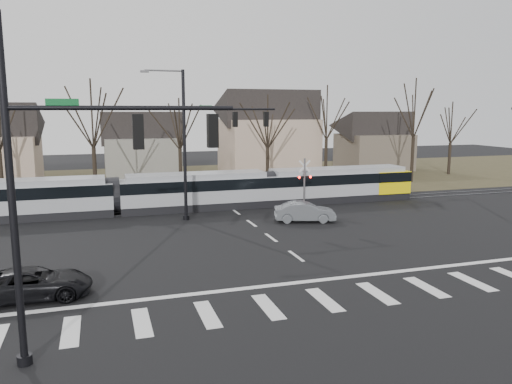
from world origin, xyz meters
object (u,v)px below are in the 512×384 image
object	(u,v)px
sedan	(305,212)
suv	(33,283)
tram	(195,190)
rail_crossing_signal	(304,186)

from	to	relation	value
sedan	suv	world-z (taller)	sedan
tram	rail_crossing_signal	xyz separation A→B (m)	(7.73, -3.21, 0.37)
sedan	rail_crossing_signal	size ratio (longest dim) A/B	1.09
sedan	suv	size ratio (longest dim) A/B	0.95
tram	sedan	world-z (taller)	tram
tram	suv	size ratio (longest dim) A/B	8.00
tram	rail_crossing_signal	size ratio (longest dim) A/B	9.20
sedan	rail_crossing_signal	bearing A→B (deg)	-5.81
tram	suv	distance (m)	18.98
sedan	tram	bearing A→B (deg)	60.48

